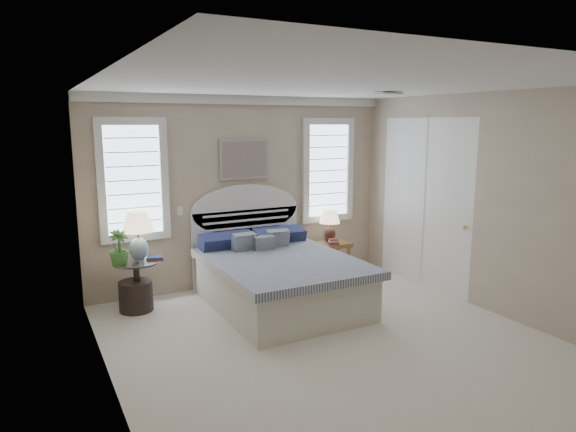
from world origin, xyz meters
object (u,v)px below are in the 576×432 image
at_px(bed, 276,275).
at_px(floor_pot, 136,296).
at_px(lamp_right, 330,222).
at_px(lamp_left, 138,230).
at_px(side_table_left, 137,280).
at_px(nightstand_right, 332,252).

relative_size(bed, floor_pot, 5.46).
bearing_deg(bed, lamp_right, 30.50).
distance_m(bed, lamp_left, 1.84).
xyz_separation_m(bed, lamp_left, (-1.59, 0.67, 0.62)).
bearing_deg(lamp_right, side_table_left, -176.76).
distance_m(side_table_left, nightstand_right, 2.95).
height_order(bed, lamp_left, bed).
bearing_deg(side_table_left, lamp_left, 52.62).
xyz_separation_m(side_table_left, floor_pot, (-0.02, -0.01, -0.20)).
relative_size(nightstand_right, lamp_left, 0.85).
height_order(lamp_left, lamp_right, lamp_left).
bearing_deg(bed, lamp_left, 157.21).
bearing_deg(lamp_left, side_table_left, -127.38).
relative_size(bed, lamp_left, 3.64).
bearing_deg(nightstand_right, bed, -151.97).
distance_m(nightstand_right, floor_pot, 2.98).
xyz_separation_m(floor_pot, lamp_right, (2.96, 0.17, 0.65)).
bearing_deg(floor_pot, nightstand_right, 2.08).
height_order(bed, floor_pot, bed).
xyz_separation_m(bed, floor_pot, (-1.67, 0.58, -0.20)).
bearing_deg(nightstand_right, lamp_left, -179.53).
distance_m(side_table_left, lamp_right, 2.98).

